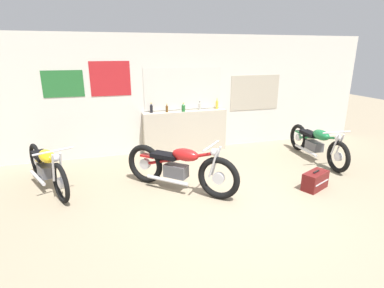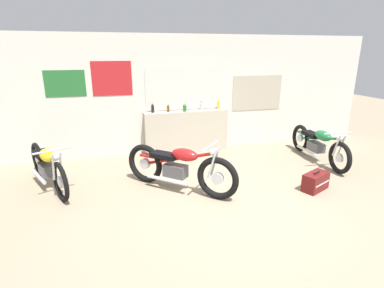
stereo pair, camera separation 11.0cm
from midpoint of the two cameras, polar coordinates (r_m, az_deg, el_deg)
name	(u,v)px [view 1 (the left image)]	position (r m, az deg, el deg)	size (l,w,h in m)	color
ground_plane	(235,207)	(5.00, 7.51, -11.75)	(24.00, 24.00, 0.00)	gray
wall_back	(184,94)	(7.40, -2.01, 9.46)	(10.00, 0.07, 2.80)	silver
sill_counter	(185,131)	(7.40, -1.73, 2.40)	(2.06, 0.28, 1.02)	#B7AD99
bottle_leftmost	(151,108)	(7.13, -8.19, 6.74)	(0.07, 0.07, 0.24)	black
bottle_left_center	(167,108)	(7.17, -5.25, 6.77)	(0.06, 0.06, 0.20)	#5B3814
bottle_center	(183,108)	(7.21, -2.08, 6.93)	(0.09, 0.09, 0.21)	#23662D
bottle_right_center	(200,106)	(7.39, 1.05, 7.21)	(0.07, 0.07, 0.21)	#B7B2A8
bottle_rightmost	(217,104)	(7.56, 4.35, 7.55)	(0.06, 0.06, 0.26)	gold
motorcycle_red	(179,167)	(5.34, -3.01, -4.44)	(1.71, 1.62, 0.94)	black
motorcycle_green	(316,143)	(7.38, 22.22, 0.20)	(0.64, 2.15, 0.83)	black
motorcycle_yellow	(46,166)	(6.04, -26.46, -3.83)	(1.00, 1.93, 0.87)	black
hard_case_darkred	(315,180)	(5.90, 21.91, -6.47)	(0.59, 0.45, 0.35)	maroon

